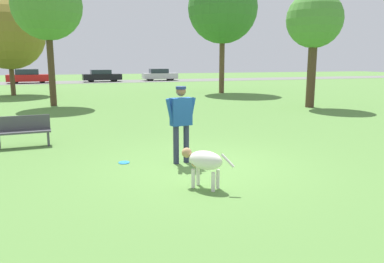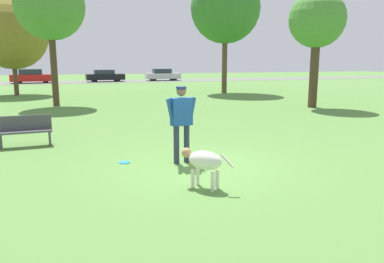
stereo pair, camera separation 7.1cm
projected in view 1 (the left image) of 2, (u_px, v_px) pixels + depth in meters
ground_plane at (200, 165)px, 8.41m from camera, size 120.00×120.00×0.00m
far_road_strip at (90, 82)px, 41.42m from camera, size 120.00×6.00×0.01m
person at (181, 117)px, 8.42m from camera, size 0.75×0.29×1.76m
dog at (204, 161)px, 6.84m from camera, size 0.80×0.87×0.72m
frisbee at (124, 163)px, 8.61m from camera, size 0.25×0.25×0.02m
tree_near_right at (314, 21)px, 18.15m from camera, size 2.72×2.72×5.65m
tree_mid_center at (47, 6)px, 18.64m from camera, size 3.47×3.47×6.78m
tree_far_left at (8, 34)px, 24.67m from camera, size 4.67×4.67×6.40m
tree_far_right at (223, 8)px, 26.26m from camera, size 4.90×4.90×8.39m
parked_car_red at (29, 76)px, 38.97m from camera, size 4.31×1.96×1.45m
parked_car_black at (102, 76)px, 41.52m from camera, size 4.22×1.82×1.32m
parked_car_silver at (160, 75)px, 43.93m from camera, size 4.08×1.91×1.38m
park_bench at (23, 130)px, 10.19m from camera, size 1.42×0.49×0.84m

